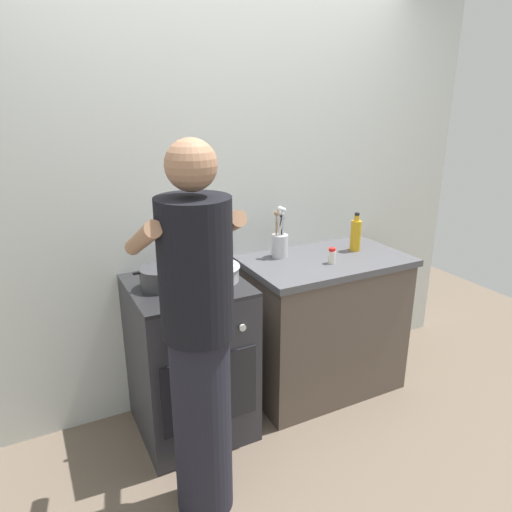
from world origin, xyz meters
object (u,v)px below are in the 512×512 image
at_px(stove_range, 190,358).
at_px(mixing_bowl, 212,272).
at_px(oil_bottle, 356,235).
at_px(person, 198,342).
at_px(spice_bottle, 332,256).
at_px(utensil_crock, 280,241).
at_px(pot, 160,278).

xyz_separation_m(stove_range, mixing_bowl, (0.14, -0.02, 0.50)).
relative_size(stove_range, oil_bottle, 3.65).
height_order(oil_bottle, person, person).
bearing_deg(spice_bottle, person, -155.38).
relative_size(mixing_bowl, utensil_crock, 0.95).
distance_m(mixing_bowl, oil_bottle, 1.01).
bearing_deg(spice_bottle, utensil_crock, 131.36).
xyz_separation_m(pot, mixing_bowl, (0.28, -0.02, -0.01)).
distance_m(utensil_crock, person, 1.08).
relative_size(stove_range, person, 0.53).
height_order(stove_range, spice_bottle, spice_bottle).
distance_m(pot, spice_bottle, 1.02).
bearing_deg(stove_range, oil_bottle, 2.34).
bearing_deg(stove_range, person, -104.24).
distance_m(mixing_bowl, person, 0.61).
bearing_deg(oil_bottle, spice_bottle, -154.21).
distance_m(mixing_bowl, utensil_crock, 0.55).
bearing_deg(stove_range, spice_bottle, -5.70).
bearing_deg(person, pot, 90.02).
bearing_deg(utensil_crock, mixing_bowl, -161.33).
xyz_separation_m(mixing_bowl, spice_bottle, (0.73, -0.07, -0.00)).
distance_m(pot, mixing_bowl, 0.28).
xyz_separation_m(spice_bottle, person, (-1.01, -0.46, -0.09)).
xyz_separation_m(stove_range, utensil_crock, (0.66, 0.16, 0.55)).
distance_m(pot, utensil_crock, 0.81).
relative_size(stove_range, mixing_bowl, 2.97).
bearing_deg(spice_bottle, mixing_bowl, 174.64).
height_order(stove_range, oil_bottle, oil_bottle).
height_order(pot, person, person).
bearing_deg(oil_bottle, person, -155.12).
distance_m(mixing_bowl, spice_bottle, 0.74).
bearing_deg(utensil_crock, person, -138.42).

